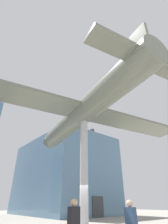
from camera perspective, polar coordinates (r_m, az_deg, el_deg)
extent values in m
cube|color=slate|center=(30.64, -6.87, -20.17)|extent=(10.64, 15.94, 10.83)
cube|color=#383A3F|center=(31.87, -6.29, -9.94)|extent=(0.36, 15.15, 0.60)
cube|color=#383A3F|center=(24.08, 4.59, -28.45)|extent=(1.80, 0.12, 2.30)
cylinder|color=#B7B7BC|center=(11.82, 0.00, -18.47)|extent=(0.52, 0.52, 6.80)
cylinder|color=slate|center=(13.18, 0.00, 0.00)|extent=(4.38, 13.89, 1.65)
cube|color=slate|center=(13.18, 0.00, 0.00)|extent=(19.10, 6.11, 0.18)
cube|color=slate|center=(9.32, 18.75, 16.20)|extent=(6.16, 2.19, 0.18)
cube|color=slate|center=(10.05, 17.80, 20.53)|extent=(0.40, 1.11, 2.00)
cone|color=slate|center=(19.63, -10.59, -9.04)|extent=(1.62, 1.49, 1.41)
sphere|color=black|center=(20.36, -11.32, -9.65)|extent=(0.44, 0.44, 0.44)
cube|color=black|center=(6.81, -3.33, -31.02)|extent=(0.42, 0.27, 0.62)
sphere|color=tan|center=(6.79, -3.22, -27.38)|extent=(0.25, 0.25, 0.25)
cube|color=navy|center=(7.63, 15.02, -30.09)|extent=(0.23, 0.41, 0.60)
sphere|color=beige|center=(7.62, 14.59, -26.93)|extent=(0.24, 0.24, 0.24)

